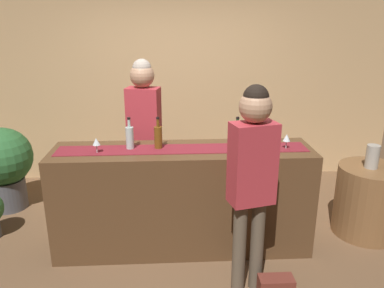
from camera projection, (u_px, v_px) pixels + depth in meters
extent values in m
plane|color=brown|center=(183.00, 245.00, 3.88)|extent=(10.00, 10.00, 0.00)
cube|color=tan|center=(178.00, 75.00, 5.23)|extent=(6.00, 0.12, 2.90)
cube|color=#543821|center=(183.00, 199.00, 3.72)|extent=(2.44, 0.60, 1.02)
cube|color=maroon|center=(183.00, 149.00, 3.56)|extent=(2.32, 0.28, 0.01)
cylinder|color=#B2C6C1|center=(130.00, 138.00, 3.54)|extent=(0.07, 0.07, 0.21)
cylinder|color=#B2C6C1|center=(129.00, 123.00, 3.49)|extent=(0.03, 0.03, 0.08)
cylinder|color=black|center=(129.00, 118.00, 3.48)|extent=(0.03, 0.03, 0.02)
cylinder|color=brown|center=(158.00, 138.00, 3.55)|extent=(0.07, 0.07, 0.21)
cylinder|color=brown|center=(158.00, 123.00, 3.51)|extent=(0.03, 0.03, 0.08)
cylinder|color=black|center=(158.00, 118.00, 3.49)|extent=(0.03, 0.03, 0.02)
cylinder|color=#194723|center=(237.00, 138.00, 3.55)|extent=(0.07, 0.07, 0.21)
cylinder|color=#194723|center=(238.00, 123.00, 3.51)|extent=(0.03, 0.03, 0.08)
cylinder|color=black|center=(238.00, 118.00, 3.49)|extent=(0.03, 0.03, 0.02)
cylinder|color=silver|center=(267.00, 150.00, 3.54)|extent=(0.06, 0.06, 0.00)
cylinder|color=silver|center=(267.00, 146.00, 3.52)|extent=(0.01, 0.01, 0.08)
cone|color=silver|center=(268.00, 139.00, 3.50)|extent=(0.07, 0.07, 0.06)
cylinder|color=silver|center=(97.00, 153.00, 3.45)|extent=(0.06, 0.06, 0.00)
cylinder|color=silver|center=(97.00, 149.00, 3.44)|extent=(0.01, 0.01, 0.08)
cone|color=silver|center=(96.00, 142.00, 3.42)|extent=(0.07, 0.07, 0.06)
cylinder|color=silver|center=(286.00, 149.00, 3.57)|extent=(0.06, 0.06, 0.00)
cylinder|color=silver|center=(286.00, 145.00, 3.55)|extent=(0.01, 0.01, 0.08)
cone|color=silver|center=(287.00, 138.00, 3.53)|extent=(0.07, 0.07, 0.06)
cylinder|color=#26262B|center=(153.00, 185.00, 4.26)|extent=(0.11, 0.11, 0.84)
cylinder|color=#26262B|center=(140.00, 184.00, 4.29)|extent=(0.11, 0.11, 0.84)
cube|color=#B7333D|center=(144.00, 119.00, 4.04)|extent=(0.38, 0.27, 0.66)
sphere|color=tan|center=(142.00, 75.00, 3.90)|extent=(0.25, 0.25, 0.25)
sphere|color=#AD9E8E|center=(142.00, 69.00, 3.88)|extent=(0.20, 0.20, 0.20)
cylinder|color=brown|center=(239.00, 248.00, 3.11)|extent=(0.11, 0.11, 0.81)
cylinder|color=brown|center=(257.00, 245.00, 3.15)|extent=(0.11, 0.11, 0.81)
cube|color=#B7333D|center=(252.00, 164.00, 2.90)|extent=(0.38, 0.28, 0.64)
sphere|color=tan|center=(256.00, 107.00, 2.77)|extent=(0.24, 0.24, 0.24)
sphere|color=black|center=(256.00, 97.00, 2.74)|extent=(0.19, 0.19, 0.19)
cylinder|color=brown|center=(369.00, 201.00, 4.00)|extent=(0.68, 0.68, 0.74)
cylinder|color=#A8A399|center=(372.00, 157.00, 3.85)|extent=(0.13, 0.13, 0.24)
cylinder|color=#4C4C51|center=(8.00, 193.00, 4.60)|extent=(0.42, 0.42, 0.37)
sphere|color=#2D6633|center=(2.00, 157.00, 4.45)|extent=(0.68, 0.68, 0.68)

